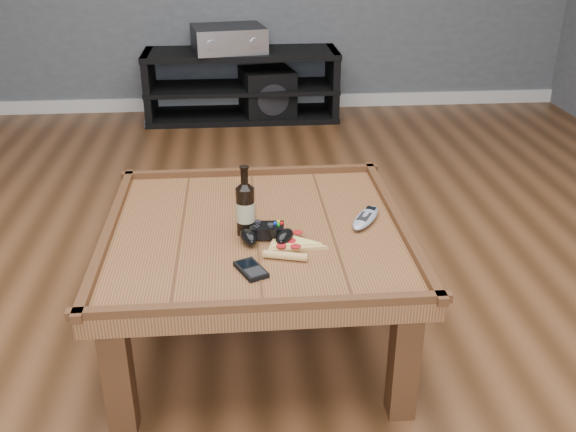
{
  "coord_description": "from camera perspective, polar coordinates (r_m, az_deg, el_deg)",
  "views": [
    {
      "loc": [
        -0.06,
        -1.92,
        1.42
      ],
      "look_at": [
        0.1,
        -0.06,
        0.52
      ],
      "focal_mm": 40.0,
      "sensor_mm": 36.0,
      "label": 1
    }
  ],
  "objects": [
    {
      "name": "smartphone",
      "position": [
        1.9,
        -3.3,
        -4.76
      ],
      "size": [
        0.11,
        0.13,
        0.02
      ],
      "rotation": [
        0.0,
        0.0,
        0.43
      ],
      "color": "black",
      "rests_on": "coffee_table"
    },
    {
      "name": "ground",
      "position": [
        2.39,
        -2.62,
        -10.77
      ],
      "size": [
        6.0,
        6.0,
        0.0
      ],
      "primitive_type": "plane",
      "color": "#402512",
      "rests_on": "ground"
    },
    {
      "name": "baseboard",
      "position": [
        5.1,
        -4.1,
        10.01
      ],
      "size": [
        5.0,
        0.02,
        0.1
      ],
      "primitive_type": "cube",
      "color": "silver",
      "rests_on": "ground"
    },
    {
      "name": "remote_control",
      "position": [
        2.21,
        6.92,
        -0.14
      ],
      "size": [
        0.15,
        0.21,
        0.03
      ],
      "rotation": [
        0.0,
        0.0,
        -0.52
      ],
      "color": "#8F929B",
      "rests_on": "coffee_table"
    },
    {
      "name": "pizza_slice",
      "position": [
        2.03,
        0.18,
        -2.61
      ],
      "size": [
        0.21,
        0.28,
        0.03
      ],
      "rotation": [
        0.0,
        0.0,
        -0.27
      ],
      "color": "tan",
      "rests_on": "coffee_table"
    },
    {
      "name": "coffee_table",
      "position": [
        2.18,
        -2.82,
        -2.47
      ],
      "size": [
        1.03,
        1.03,
        0.48
      ],
      "color": "#592E19",
      "rests_on": "ground"
    },
    {
      "name": "game_controller",
      "position": [
        2.06,
        -1.91,
        -1.59
      ],
      "size": [
        0.2,
        0.14,
        0.05
      ],
      "rotation": [
        0.0,
        0.0,
        -0.08
      ],
      "color": "black",
      "rests_on": "coffee_table"
    },
    {
      "name": "subwoofer",
      "position": [
        4.84,
        -1.85,
        10.8
      ],
      "size": [
        0.42,
        0.42,
        0.36
      ],
      "rotation": [
        0.0,
        0.0,
        0.19
      ],
      "color": "black",
      "rests_on": "ground"
    },
    {
      "name": "av_receiver",
      "position": [
        4.74,
        -5.31,
        15.43
      ],
      "size": [
        0.56,
        0.49,
        0.17
      ],
      "rotation": [
        0.0,
        0.0,
        0.17
      ],
      "color": "black",
      "rests_on": "media_console"
    },
    {
      "name": "beer_bottle",
      "position": [
        2.08,
        -3.81,
        0.78
      ],
      "size": [
        0.06,
        0.06,
        0.24
      ],
      "color": "black",
      "rests_on": "coffee_table"
    },
    {
      "name": "media_console",
      "position": [
        4.82,
        -4.12,
        11.49
      ],
      "size": [
        1.4,
        0.45,
        0.5
      ],
      "color": "black",
      "rests_on": "ground"
    },
    {
      "name": "game_console",
      "position": [
        4.81,
        -12.18,
        9.09
      ],
      "size": [
        0.1,
        0.17,
        0.21
      ],
      "rotation": [
        0.0,
        0.0,
        0.06
      ],
      "color": "slate",
      "rests_on": "ground"
    }
  ]
}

